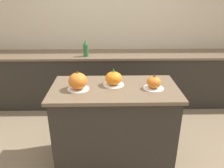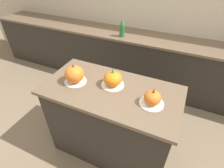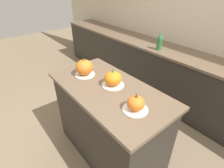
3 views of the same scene
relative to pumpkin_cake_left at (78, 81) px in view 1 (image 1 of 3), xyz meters
The scene contains 8 objects.
ground_plane 1.08m from the pumpkin_cake_left, ahead, with size 12.00×12.00×0.00m, color #847056.
wall_back 1.86m from the pumpkin_cake_left, 78.55° to the left, with size 8.00×0.06×2.50m.
kitchen_island 0.66m from the pumpkin_cake_left, ahead, with size 1.32×0.68×0.93m.
back_counter 1.63m from the pumpkin_cake_left, 76.09° to the left, with size 6.00×0.60×0.90m.
pumpkin_cake_left is the anchor object (origin of this frame).
pumpkin_cake_center 0.37m from the pumpkin_cake_left, 15.92° to the left, with size 0.22×0.22×0.19m.
pumpkin_cake_right 0.76m from the pumpkin_cake_left, ahead, with size 0.21×0.21×0.16m.
bottle_tall 1.33m from the pumpkin_cake_left, 91.79° to the left, with size 0.08×0.08×0.26m.
Camera 1 is at (-0.07, -2.05, 1.85)m, focal length 35.00 mm.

